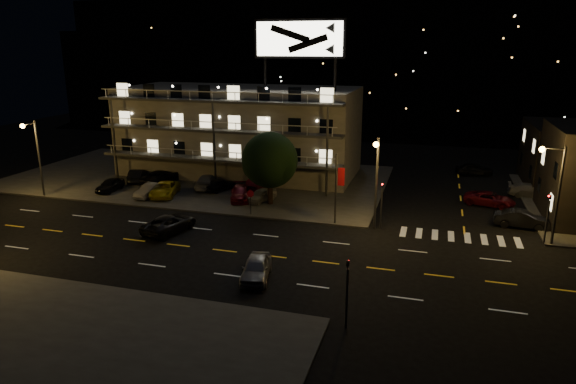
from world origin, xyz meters
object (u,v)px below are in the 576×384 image
(lot_car_2, at_px, (165,189))
(road_car_east, at_px, (256,268))
(side_car_0, at_px, (522,219))
(tree, at_px, (269,162))
(road_car_west, at_px, (169,223))
(lot_car_7, at_px, (207,181))
(lot_car_4, at_px, (261,195))

(lot_car_2, relative_size, road_car_east, 1.14)
(side_car_0, xyz_separation_m, road_car_east, (-18.80, -16.08, -0.00))
(tree, xyz_separation_m, road_car_west, (-5.81, -9.64, -3.68))
(lot_car_7, distance_m, road_car_west, 13.51)
(lot_car_2, xyz_separation_m, lot_car_7, (2.96, 4.09, 0.04))
(lot_car_2, height_order, road_car_east, lot_car_2)
(road_car_east, distance_m, road_car_west, 12.08)
(lot_car_4, relative_size, side_car_0, 0.82)
(lot_car_4, xyz_separation_m, road_car_west, (-4.73, -10.15, -0.06))
(lot_car_2, distance_m, road_car_east, 22.23)
(lot_car_7, bearing_deg, road_car_west, 88.72)
(road_car_east, bearing_deg, road_car_west, 136.32)
(lot_car_2, relative_size, side_car_0, 1.10)
(lot_car_2, bearing_deg, lot_car_7, 39.99)
(road_car_west, bearing_deg, road_car_east, 159.55)
(side_car_0, xyz_separation_m, road_car_west, (-28.98, -9.57, -0.03))
(tree, bearing_deg, side_car_0, -0.17)
(side_car_0, height_order, road_car_west, side_car_0)
(tree, xyz_separation_m, road_car_east, (4.37, -16.14, -3.65))
(tree, height_order, road_car_east, tree)
(tree, xyz_separation_m, lot_car_4, (-1.08, 0.51, -3.62))
(tree, xyz_separation_m, side_car_0, (23.17, -0.07, -3.65))
(tree, relative_size, lot_car_4, 1.91)
(lot_car_2, distance_m, lot_car_7, 5.05)
(road_car_east, bearing_deg, lot_car_4, 97.02)
(lot_car_7, bearing_deg, tree, 144.31)
(lot_car_2, xyz_separation_m, side_car_0, (34.58, 0.41, -0.09))
(lot_car_4, height_order, road_car_east, road_car_east)
(tree, distance_m, road_car_west, 11.84)
(lot_car_4, xyz_separation_m, side_car_0, (24.25, -0.58, -0.03))
(road_car_east, xyz_separation_m, road_car_west, (-10.18, 6.50, -0.02))
(lot_car_2, bearing_deg, tree, -11.68)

